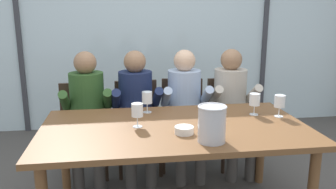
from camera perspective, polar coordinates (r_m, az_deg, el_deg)
ground at (r=3.74m, az=-1.43°, el=-10.86°), size 14.00×14.00×0.00m
window_glass_panel at (r=4.64m, az=-3.34°, el=10.53°), size 7.13×0.03×2.60m
window_mullion_left at (r=4.76m, az=-23.22°, el=9.55°), size 0.06×0.06×2.60m
window_mullion_right at (r=5.02m, az=15.56°, el=10.30°), size 0.06×0.06×2.60m
hillside_vineyard at (r=9.13m, az=-5.70°, el=8.57°), size 13.13×2.40×1.51m
dining_table at (r=2.57m, az=1.11°, el=-6.65°), size 1.93×1.06×0.73m
chair_near_curtain at (r=3.48m, az=-13.72°, el=-4.31°), size 0.48×0.48×0.86m
chair_left_of_center at (r=3.49m, az=-5.04°, el=-3.91°), size 0.46×0.46×0.86m
chair_center at (r=3.56m, az=2.34°, el=-3.48°), size 0.49×0.49×0.86m
chair_right_of_center at (r=3.67m, az=10.06°, el=-3.16°), size 0.49×0.49×0.86m
person_olive_shirt at (r=3.32m, az=-13.06°, el=-2.06°), size 0.47×0.62×1.18m
person_navy_polo at (r=3.30m, az=-5.17°, el=-1.80°), size 0.47×0.62×1.18m
person_pale_blue_shirt at (r=3.36m, az=2.86°, el=-1.50°), size 0.47×0.61×1.18m
person_beige_jumper at (r=3.48m, az=10.43°, el=-1.20°), size 0.46×0.61×1.18m
ice_bucket_primary at (r=2.23m, az=7.18°, el=-4.70°), size 0.19×0.19×0.24m
tasting_bowl at (r=2.38m, az=2.65°, el=-5.83°), size 0.13×0.13×0.05m
wine_glass_by_left_taster at (r=2.85m, az=-3.44°, el=-0.65°), size 0.08×0.08×0.17m
wine_glass_near_bucket at (r=2.86m, az=13.97°, el=-0.96°), size 0.08×0.08×0.17m
wine_glass_center_pour at (r=2.86m, az=17.78°, el=-1.21°), size 0.08×0.08×0.17m
wine_glass_by_right_taster at (r=2.50m, az=-5.05°, el=-2.62°), size 0.08×0.08×0.17m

